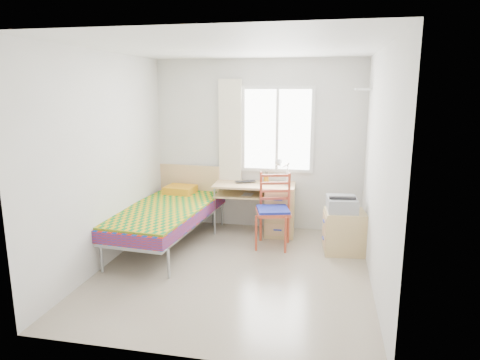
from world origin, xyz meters
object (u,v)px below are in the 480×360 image
Objects in this scene: desk at (275,207)px; chair at (274,206)px; bed at (167,212)px; cabinet at (344,232)px; printer at (342,204)px.

chair is (0.04, -0.50, 0.16)m from desk.
bed is 2.45m from cabinet.
cabinet is (0.95, -0.05, -0.29)m from chair.
cabinet is at bearing 9.11° from bed.
cabinet is 0.38m from printer.
printer is (0.95, -0.54, 0.25)m from desk.
cabinet is (0.99, -0.56, -0.13)m from desk.
chair reaches higher than desk.
bed reaches higher than desk.
chair is at bearing -88.09° from desk.
bed is at bearing 178.32° from cabinet.
bed is 4.81× the size of printer.
bed is at bearing 174.15° from chair.
cabinet is at bearing -30.94° from printer.
chair is (1.48, 0.24, 0.11)m from bed.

